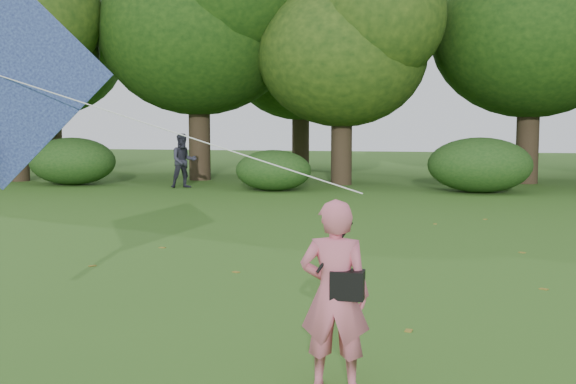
# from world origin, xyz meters

# --- Properties ---
(ground) EXTENTS (100.00, 100.00, 0.00)m
(ground) POSITION_xyz_m (0.00, 0.00, 0.00)
(ground) COLOR #265114
(ground) RESTS_ON ground
(man_kite_flyer) EXTENTS (0.65, 0.43, 1.75)m
(man_kite_flyer) POSITION_xyz_m (0.69, -0.96, 0.87)
(man_kite_flyer) COLOR #D4647A
(man_kite_flyer) RESTS_ON ground
(bystander_left) EXTENTS (1.21, 1.14, 1.97)m
(bystander_left) POSITION_xyz_m (-7.42, 17.44, 0.99)
(bystander_left) COLOR #292937
(bystander_left) RESTS_ON ground
(crossbody_bag) EXTENTS (0.43, 0.20, 0.70)m
(crossbody_bag) POSITION_xyz_m (0.80, -0.99, 0.99)
(crossbody_bag) COLOR black
(crossbody_bag) RESTS_ON ground
(tree_line) EXTENTS (54.70, 15.30, 9.48)m
(tree_line) POSITION_xyz_m (1.67, 22.88, 5.60)
(tree_line) COLOR #3A2D1E
(tree_line) RESTS_ON ground
(shrub_band) EXTENTS (39.15, 3.22, 1.88)m
(shrub_band) POSITION_xyz_m (-0.72, 17.60, 0.86)
(shrub_band) COLOR #264919
(shrub_band) RESTS_ON ground
(fallen_leaves) EXTENTS (8.04, 14.63, 0.01)m
(fallen_leaves) POSITION_xyz_m (-0.28, 4.97, 0.01)
(fallen_leaves) COLOR olive
(fallen_leaves) RESTS_ON ground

